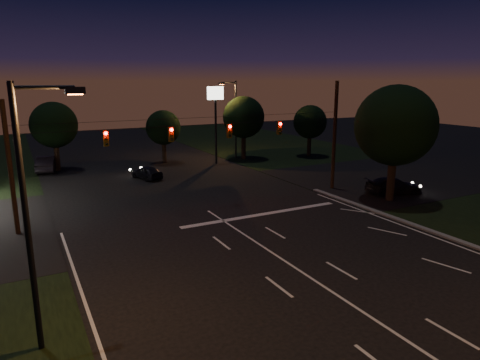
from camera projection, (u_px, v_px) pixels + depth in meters
ground at (340, 297)px, 18.23m from camera, size 140.00×140.00×0.00m
cross_street_right at (390, 177)px, 41.10m from camera, size 20.00×16.00×0.02m
stop_bar at (262, 214)px, 29.49m from camera, size 12.00×0.50×0.01m
utility_pole_right at (332, 188)px, 36.60m from camera, size 0.30×0.30×9.00m
utility_pole_left at (18, 234)px, 25.70m from camera, size 0.28×0.28×8.00m
signal_span at (201, 132)px, 29.87m from camera, size 24.00×0.40×1.56m
pole_sign_right at (216, 107)px, 46.29m from camera, size 1.80×0.30×8.40m
street_light_left at (33, 201)px, 13.65m from camera, size 2.20×0.35×9.00m
street_light_right_far at (234, 114)px, 49.71m from camera, size 2.20×0.35×9.00m
tree_right_near at (394, 126)px, 31.84m from camera, size 6.00×6.00×8.76m
tree_far_b at (54, 125)px, 42.95m from camera, size 4.60×4.60×6.98m
tree_far_c at (163, 128)px, 47.23m from camera, size 3.80×3.80×5.86m
tree_far_d at (243, 118)px, 49.41m from camera, size 4.80×4.80×7.30m
tree_far_e at (310, 122)px, 51.47m from camera, size 4.00×4.00×6.18m
car_oncoming_a at (147, 172)px, 40.02m from camera, size 2.45×3.96×1.26m
car_oncoming_b at (47, 164)px, 43.32m from camera, size 2.56×5.03×1.58m
car_cross at (394, 186)px, 34.71m from camera, size 4.94×3.21×1.33m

